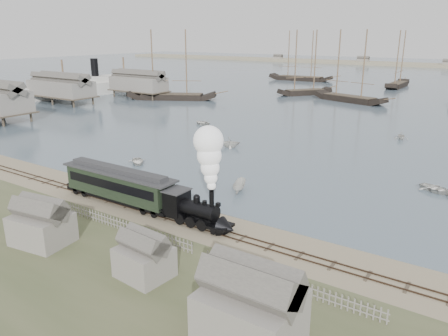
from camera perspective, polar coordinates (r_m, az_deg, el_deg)
The scene contains 22 objects.
ground at distance 46.21m, azimuth -1.71°, elevation -6.80°, with size 600.00×600.00×0.00m, color #9C8E6F.
rail_track at distance 44.73m, azimuth -3.21°, elevation -7.61°, with size 120.00×1.80×0.16m.
picket_fence_west at distance 45.46m, azimuth -13.69°, elevation -7.74°, with size 19.00×0.10×1.20m, color gray, non-canonical shape.
picket_fence_east at distance 34.90m, azimuth 8.29°, elevation -15.57°, with size 15.00×0.10×1.20m, color gray, non-canonical shape.
shed_left at distance 44.78m, azimuth -22.48°, elevation -9.02°, with size 5.00×4.00×4.10m, color gray, non-canonical shape.
shed_mid at distance 36.90m, azimuth -10.26°, elevation -13.71°, with size 4.00×3.50×3.60m, color gray, non-canonical shape.
western_wharf at distance 125.94m, azimuth -19.88°, elevation 9.47°, with size 36.00×56.00×8.00m, color gray, non-canonical shape.
locomotive at distance 42.58m, azimuth -2.52°, elevation -2.21°, with size 8.10×3.03×10.10m.
passenger_coach at distance 51.15m, azimuth -13.60°, elevation -2.02°, with size 15.57×3.00×3.78m.
beached_dinghy at distance 52.31m, azimuth -10.97°, elevation -3.75°, with size 3.54×2.53×0.73m, color silver.
steamship at distance 148.88m, azimuth -16.46°, elevation 11.43°, with size 50.73×8.45×11.10m, color silver, non-canonical shape.
rowboat_0 at distance 66.58m, azimuth -11.23°, elevation 0.86°, with size 3.63×2.59×0.75m, color silver.
rowboat_1 at distance 74.65m, azimuth 0.82°, elevation 3.38°, with size 3.45×2.98×1.82m, color silver.
rowboat_2 at distance 53.93m, azimuth 1.97°, elevation -2.38°, with size 3.47×1.30×1.34m, color silver.
rowboat_3 at distance 59.80m, azimuth 25.96°, elevation -2.44°, with size 4.02×2.87×0.83m, color silver.
rowboat_6 at distance 94.09m, azimuth -2.88°, elevation 5.95°, with size 4.00×2.86×0.83m, color silver.
rowboat_7 at distance 86.66m, azimuth 22.14°, elevation 3.93°, with size 2.78×2.40×1.47m, color silver.
schooner_0 at distance 130.34m, azimuth -6.95°, elevation 13.23°, with size 25.85×5.96×20.00m, color black, non-canonical shape.
schooner_1 at distance 141.74m, azimuth 10.71°, elevation 13.37°, with size 17.86×4.12×20.00m, color black, non-canonical shape.
schooner_2 at distance 130.12m, azimuth 16.37°, elevation 12.67°, with size 22.36×5.16×20.00m, color black, non-canonical shape.
schooner_6 at distance 186.47m, azimuth 10.07°, elevation 14.26°, with size 26.23×6.05×20.00m, color black, non-canonical shape.
schooner_7 at distance 171.81m, azimuth 22.04°, elevation 13.07°, with size 20.46×4.72×20.00m, color black, non-canonical shape.
Camera 1 is at (24.62, -34.30, 18.78)m, focal length 35.00 mm.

